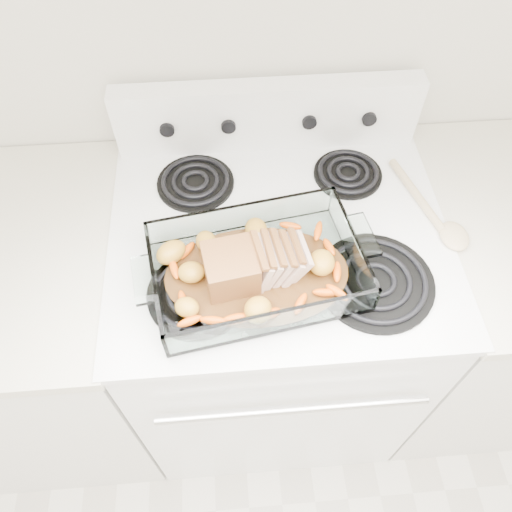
{
  "coord_description": "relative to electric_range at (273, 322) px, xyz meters",
  "views": [
    {
      "loc": [
        -0.11,
        0.95,
        1.84
      ],
      "look_at": [
        -0.06,
        1.55,
        0.99
      ],
      "focal_mm": 35.0,
      "sensor_mm": 36.0,
      "label": 1
    }
  ],
  "objects": [
    {
      "name": "counter_left",
      "position": [
        -0.67,
        -0.0,
        -0.02
      ],
      "size": [
        0.58,
        0.68,
        0.93
      ],
      "color": "white",
      "rests_on": "ground"
    },
    {
      "name": "roast_vegetables",
      "position": [
        -0.07,
        -0.1,
        0.49
      ],
      "size": [
        0.34,
        0.18,
        0.04
      ],
      "rotation": [
        0.0,
        0.0,
        -0.36
      ],
      "color": "#FF5313",
      "rests_on": "baking_dish"
    },
    {
      "name": "counter_right",
      "position": [
        0.66,
        -0.0,
        -0.02
      ],
      "size": [
        0.58,
        0.68,
        0.93
      ],
      "color": "white",
      "rests_on": "ground"
    },
    {
      "name": "electric_range",
      "position": [
        0.0,
        0.0,
        0.0
      ],
      "size": [
        0.78,
        0.7,
        1.12
      ],
      "color": "white",
      "rests_on": "ground"
    },
    {
      "name": "baking_dish",
      "position": [
        -0.06,
        -0.13,
        0.48
      ],
      "size": [
        0.42,
        0.28,
        0.08
      ],
      "rotation": [
        0.0,
        0.0,
        0.16
      ],
      "color": "silver",
      "rests_on": "electric_range"
    },
    {
      "name": "wooden_spoon",
      "position": [
        0.37,
        -0.0,
        0.46
      ],
      "size": [
        0.13,
        0.29,
        0.02
      ],
      "rotation": [
        0.0,
        0.0,
        0.27
      ],
      "color": "#C8B290",
      "rests_on": "electric_range"
    },
    {
      "name": "pork_roast",
      "position": [
        -0.08,
        -0.13,
        0.51
      ],
      "size": [
        0.22,
        0.1,
        0.09
      ],
      "rotation": [
        0.0,
        0.0,
        -0.28
      ],
      "color": "brown",
      "rests_on": "baking_dish"
    }
  ]
}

